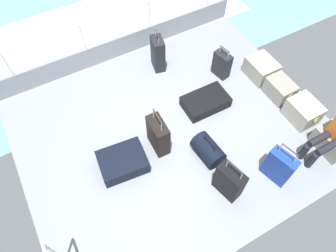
{
  "coord_description": "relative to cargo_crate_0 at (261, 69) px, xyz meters",
  "views": [
    {
      "loc": [
        2.53,
        -1.49,
        4.6
      ],
      "look_at": [
        0.03,
        -0.11,
        0.25
      ],
      "focal_mm": 33.04,
      "sensor_mm": 36.0,
      "label": 1
    }
  ],
  "objects": [
    {
      "name": "passenger_seated",
      "position": [
        1.89,
        -0.18,
        0.38
      ],
      "size": [
        0.34,
        0.66,
        1.07
      ],
      "color": "orange",
      "rests_on": "ground_plane"
    },
    {
      "name": "suitcase_2",
      "position": [
        -0.4,
        -0.67,
        0.09
      ],
      "size": [
        0.38,
        0.25,
        0.67
      ],
      "color": "black",
      "rests_on": "ground_plane"
    },
    {
      "name": "suitcase_3",
      "position": [
        0.51,
        -3.2,
        -0.05
      ],
      "size": [
        0.65,
        0.8,
        0.26
      ],
      "color": "black",
      "rests_on": "ground_plane"
    },
    {
      "name": "cargo_crate_3",
      "position": [
        1.89,
        -0.0,
        0.01
      ],
      "size": [
        0.62,
        0.41,
        0.37
      ],
      "color": "gray",
      "rests_on": "ground_plane"
    },
    {
      "name": "cargo_crate_2",
      "position": [
        1.18,
        -0.01,
        0.01
      ],
      "size": [
        0.57,
        0.45,
        0.39
      ],
      "color": "#9E9989",
      "rests_on": "ground_plane"
    },
    {
      "name": "suitcase_4",
      "position": [
        1.68,
        -1.97,
        0.14
      ],
      "size": [
        0.47,
        0.31,
        0.82
      ],
      "color": "black",
      "rests_on": "ground_plane"
    },
    {
      "name": "railing_port",
      "position": [
        -1.87,
        -2.16,
        0.6
      ],
      "size": [
        0.04,
        4.2,
        1.02
      ],
      "color": "silver",
      "rests_on": "ground_plane"
    },
    {
      "name": "suitcase_6",
      "position": [
        1.85,
        -1.17,
        0.14
      ],
      "size": [
        0.46,
        0.29,
        0.86
      ],
      "color": "navy",
      "rests_on": "ground_plane"
    },
    {
      "name": "sea_wake",
      "position": [
        -3.3,
        -2.16,
        -0.52
      ],
      "size": [
        12.0,
        12.0,
        0.01
      ],
      "color": "#6B99A8",
      "rests_on": "ground_plane"
    },
    {
      "name": "cargo_crate_0",
      "position": [
        0.0,
        0.0,
        0.0
      ],
      "size": [
        0.6,
        0.47,
        0.36
      ],
      "color": "gray",
      "rests_on": "ground_plane"
    },
    {
      "name": "suitcase_0",
      "position": [
        -1.17,
        -1.66,
        0.17
      ],
      "size": [
        0.39,
        0.28,
        0.85
      ],
      "color": "black",
      "rests_on": "ground_plane"
    },
    {
      "name": "suitcase_5",
      "position": [
        0.46,
        -2.52,
        0.15
      ],
      "size": [
        0.46,
        0.24,
        0.88
      ],
      "color": "black",
      "rests_on": "ground_plane"
    },
    {
      "name": "suitcase_1",
      "position": [
        0.12,
        -1.36,
        -0.07
      ],
      "size": [
        0.52,
        0.83,
        0.22
      ],
      "color": "black",
      "rests_on": "ground_plane"
    },
    {
      "name": "ground_plane",
      "position": [
        0.3,
        -2.16,
        -0.21
      ],
      "size": [
        4.4,
        5.2,
        0.06
      ],
      "primitive_type": "cube",
      "color": "gray"
    },
    {
      "name": "gunwale_port",
      "position": [
        -1.87,
        -2.16,
        0.04
      ],
      "size": [
        0.06,
        5.2,
        0.45
      ],
      "primitive_type": "cube",
      "color": "gray",
      "rests_on": "ground_plane"
    },
    {
      "name": "cargo_crate_1",
      "position": [
        0.58,
        -0.02,
        -0.0
      ],
      "size": [
        0.55,
        0.38,
        0.35
      ],
      "color": "gray",
      "rests_on": "ground_plane"
    },
    {
      "name": "duffel_bag",
      "position": [
        1.02,
        -1.9,
        -0.0
      ],
      "size": [
        0.57,
        0.39,
        0.5
      ],
      "color": "black",
      "rests_on": "ground_plane"
    }
  ]
}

